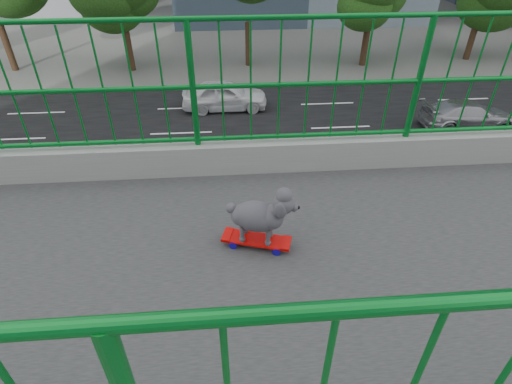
{
  "coord_description": "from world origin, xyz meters",
  "views": [
    {
      "loc": [
        1.94,
        2.28,
        9.11
      ],
      "look_at": [
        -0.97,
        2.51,
        7.02
      ],
      "focal_mm": 28.03,
      "sensor_mm": 36.0,
      "label": 1
    }
  ],
  "objects": [
    {
      "name": "poodle",
      "position": [
        -0.29,
        2.49,
        7.31
      ],
      "size": [
        0.31,
        0.52,
        0.44
      ],
      "rotation": [
        0.0,
        0.0,
        -0.29
      ],
      "color": "#333035",
      "rests_on": "skateboard"
    },
    {
      "name": "car_3",
      "position": [
        -15.6,
        14.27,
        0.67
      ],
      "size": [
        1.88,
        4.63,
        1.34
      ],
      "primitive_type": "imported",
      "rotation": [
        0.0,
        0.0,
        3.14
      ],
      "color": "gray",
      "rests_on": "ground"
    },
    {
      "name": "car_4",
      "position": [
        -18.8,
        2.22,
        0.78
      ],
      "size": [
        1.84,
        4.56,
        1.55
      ],
      "primitive_type": "imported",
      "rotation": [
        0.0,
        0.0,
        3.14
      ],
      "color": "silver",
      "rests_on": "ground"
    },
    {
      "name": "skateboard",
      "position": [
        -0.3,
        2.46,
        7.05
      ],
      "size": [
        0.29,
        0.54,
        0.07
      ],
      "rotation": [
        0.0,
        0.0,
        -0.29
      ],
      "color": "#F10B08",
      "rests_on": "footbridge"
    },
    {
      "name": "road",
      "position": [
        -13.0,
        0.0,
        0.01
      ],
      "size": [
        18.0,
        90.0,
        0.02
      ],
      "primitive_type": "cube",
      "color": "black",
      "rests_on": "ground"
    }
  ]
}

